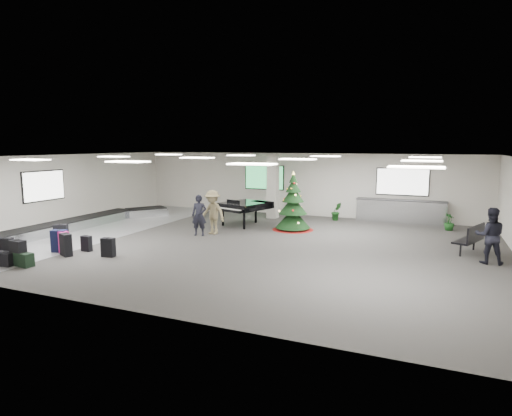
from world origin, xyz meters
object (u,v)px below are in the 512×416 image
at_px(grand_piano, 244,206).
at_px(traveler_bench, 490,236).
at_px(service_counter, 400,211).
at_px(pink_suitcase, 62,242).
at_px(bench, 472,237).
at_px(traveler_b, 213,212).
at_px(baggage_carousel, 83,223).
at_px(traveler_a, 199,215).
at_px(christmas_tree, 293,210).
at_px(potted_plant_right, 449,222).
at_px(potted_plant_left, 336,211).

height_order(grand_piano, traveler_bench, traveler_bench).
distance_m(service_counter, pink_suitcase, 14.50).
xyz_separation_m(grand_piano, bench, (9.17, -1.68, -0.32)).
bearing_deg(traveler_b, traveler_bench, 7.12).
bearing_deg(grand_piano, baggage_carousel, -134.30).
bearing_deg(bench, traveler_a, -151.55).
distance_m(baggage_carousel, pink_suitcase, 4.50).
height_order(christmas_tree, grand_piano, christmas_tree).
bearing_deg(bench, christmas_tree, -170.46).
bearing_deg(bench, grand_piano, -168.01).
height_order(service_counter, traveler_b, traveler_b).
height_order(traveler_a, traveler_b, traveler_b).
bearing_deg(potted_plant_right, traveler_a, -151.56).
distance_m(traveler_b, potted_plant_left, 6.51).
xyz_separation_m(pink_suitcase, traveler_b, (3.27, 4.66, 0.53)).
relative_size(grand_piano, bench, 1.55).
relative_size(service_counter, traveler_b, 2.25).
bearing_deg(christmas_tree, bench, -12.85).
height_order(grand_piano, potted_plant_right, grand_piano).
distance_m(baggage_carousel, service_counter, 14.50).
relative_size(service_counter, traveler_a, 2.46).
bearing_deg(potted_plant_left, traveler_bench, -43.78).
xyz_separation_m(pink_suitcase, traveler_bench, (13.23, 4.06, 0.51)).
height_order(grand_piano, bench, grand_piano).
height_order(traveler_a, potted_plant_right, traveler_a).
relative_size(service_counter, traveler_bench, 2.32).
distance_m(service_counter, grand_piano, 7.37).
distance_m(grand_piano, traveler_b, 2.29).
bearing_deg(potted_plant_right, service_counter, 151.91).
relative_size(traveler_a, traveler_b, 0.91).
relative_size(bench, traveler_a, 1.00).
bearing_deg(traveler_a, baggage_carousel, 169.22).
bearing_deg(potted_plant_left, service_counter, 11.07).
relative_size(traveler_b, traveler_bench, 1.03).
xyz_separation_m(grand_piano, traveler_bench, (9.58, -2.85, -0.00)).
distance_m(christmas_tree, traveler_bench, 7.70).
bearing_deg(traveler_a, service_counter, 23.72).
distance_m(christmas_tree, bench, 6.97).
height_order(baggage_carousel, traveler_b, traveler_b).
bearing_deg(traveler_b, christmas_tree, 48.15).
height_order(bench, traveler_b, traveler_b).
bearing_deg(service_counter, baggage_carousel, -152.33).
bearing_deg(traveler_a, potted_plant_left, 35.48).
xyz_separation_m(grand_piano, traveler_b, (-0.38, -2.25, 0.03)).
distance_m(traveler_b, potted_plant_right, 10.08).
xyz_separation_m(pink_suitcase, potted_plant_left, (7.27, 9.77, 0.07)).
relative_size(pink_suitcase, bench, 0.46).
bearing_deg(traveler_b, potted_plant_left, 62.53).
xyz_separation_m(traveler_b, traveler_bench, (9.96, -0.60, -0.03)).
relative_size(traveler_bench, potted_plant_right, 2.37).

